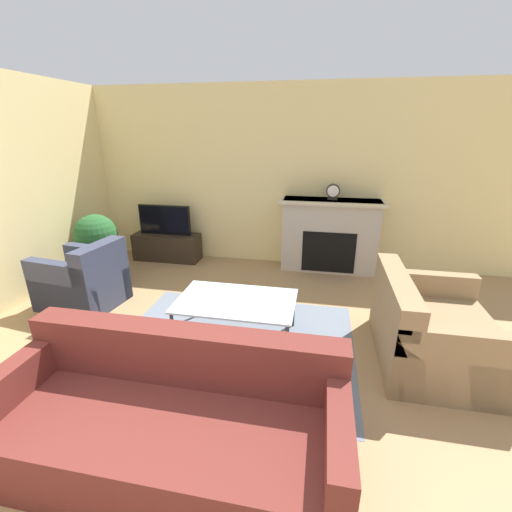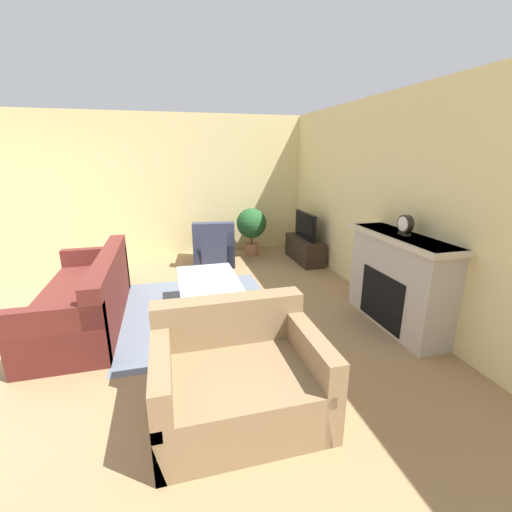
{
  "view_description": "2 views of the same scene",
  "coord_description": "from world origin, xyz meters",
  "px_view_note": "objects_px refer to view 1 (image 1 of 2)",
  "views": [
    {
      "loc": [
        0.9,
        -0.54,
        2.06
      ],
      "look_at": [
        0.19,
        3.11,
        0.68
      ],
      "focal_mm": 24.0,
      "sensor_mm": 36.0,
      "label": 1
    },
    {
      "loc": [
        4.22,
        2.0,
        1.97
      ],
      "look_at": [
        0.09,
        3.09,
        0.69
      ],
      "focal_mm": 24.0,
      "sensor_mm": 36.0,
      "label": 2
    }
  ],
  "objects_px": {
    "tv": "(165,220)",
    "armchair_by_window": "(84,282)",
    "couch_sectional": "(171,424)",
    "potted_plant": "(97,238)",
    "mantel_clock": "(333,191)",
    "couch_loveseat": "(431,332)",
    "coffee_table": "(236,303)"
  },
  "relations": [
    {
      "from": "tv",
      "to": "armchair_by_window",
      "type": "xyz_separation_m",
      "value": [
        -0.32,
        -1.67,
        -0.38
      ]
    },
    {
      "from": "couch_sectional",
      "to": "potted_plant",
      "type": "bearing_deg",
      "value": 131.11
    },
    {
      "from": "potted_plant",
      "to": "mantel_clock",
      "type": "xyz_separation_m",
      "value": [
        3.28,
        0.94,
        0.61
      ]
    },
    {
      "from": "couch_loveseat",
      "to": "potted_plant",
      "type": "relative_size",
      "value": 1.34
    },
    {
      "from": "tv",
      "to": "coffee_table",
      "type": "relative_size",
      "value": 0.72
    },
    {
      "from": "tv",
      "to": "mantel_clock",
      "type": "height_order",
      "value": "mantel_clock"
    },
    {
      "from": "couch_loveseat",
      "to": "potted_plant",
      "type": "bearing_deg",
      "value": 74.58
    },
    {
      "from": "armchair_by_window",
      "to": "tv",
      "type": "bearing_deg",
      "value": 176.5
    },
    {
      "from": "couch_sectional",
      "to": "mantel_clock",
      "type": "relative_size",
      "value": 9.6
    },
    {
      "from": "couch_loveseat",
      "to": "armchair_by_window",
      "type": "bearing_deg",
      "value": 84.74
    },
    {
      "from": "couch_loveseat",
      "to": "coffee_table",
      "type": "relative_size",
      "value": 1.06
    },
    {
      "from": "armchair_by_window",
      "to": "potted_plant",
      "type": "height_order",
      "value": "potted_plant"
    },
    {
      "from": "potted_plant",
      "to": "mantel_clock",
      "type": "relative_size",
      "value": 4.15
    },
    {
      "from": "tv",
      "to": "couch_loveseat",
      "type": "distance_m",
      "value": 4.11
    },
    {
      "from": "armchair_by_window",
      "to": "mantel_clock",
      "type": "distance_m",
      "value": 3.54
    },
    {
      "from": "potted_plant",
      "to": "tv",
      "type": "bearing_deg",
      "value": 53.48
    },
    {
      "from": "couch_sectional",
      "to": "coffee_table",
      "type": "height_order",
      "value": "couch_sectional"
    },
    {
      "from": "couch_sectional",
      "to": "coffee_table",
      "type": "xyz_separation_m",
      "value": [
        0.06,
        1.46,
        0.11
      ]
    },
    {
      "from": "couch_loveseat",
      "to": "armchair_by_window",
      "type": "xyz_separation_m",
      "value": [
        -3.87,
        0.36,
        0.01
      ]
    },
    {
      "from": "tv",
      "to": "couch_sectional",
      "type": "bearing_deg",
      "value": -64.85
    },
    {
      "from": "tv",
      "to": "mantel_clock",
      "type": "bearing_deg",
      "value": 1.47
    },
    {
      "from": "potted_plant",
      "to": "mantel_clock",
      "type": "height_order",
      "value": "mantel_clock"
    },
    {
      "from": "tv",
      "to": "coffee_table",
      "type": "distance_m",
      "value": 2.65
    },
    {
      "from": "tv",
      "to": "coffee_table",
      "type": "xyz_separation_m",
      "value": [
        1.7,
        -2.02,
        -0.28
      ]
    },
    {
      "from": "couch_sectional",
      "to": "potted_plant",
      "type": "relative_size",
      "value": 2.31
    },
    {
      "from": "armchair_by_window",
      "to": "potted_plant",
      "type": "distance_m",
      "value": 0.92
    },
    {
      "from": "mantel_clock",
      "to": "couch_sectional",
      "type": "bearing_deg",
      "value": -105.75
    },
    {
      "from": "coffee_table",
      "to": "potted_plant",
      "type": "relative_size",
      "value": 1.27
    },
    {
      "from": "couch_loveseat",
      "to": "mantel_clock",
      "type": "height_order",
      "value": "mantel_clock"
    },
    {
      "from": "potted_plant",
      "to": "couch_loveseat",
      "type": "bearing_deg",
      "value": -15.42
    },
    {
      "from": "tv",
      "to": "couch_loveseat",
      "type": "bearing_deg",
      "value": -29.69
    },
    {
      "from": "tv",
      "to": "couch_sectional",
      "type": "xyz_separation_m",
      "value": [
        1.63,
        -3.48,
        -0.39
      ]
    }
  ]
}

